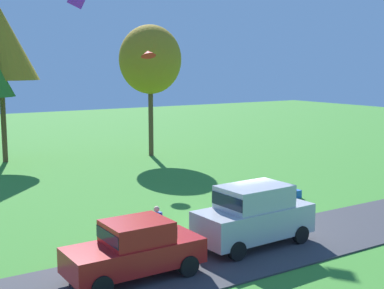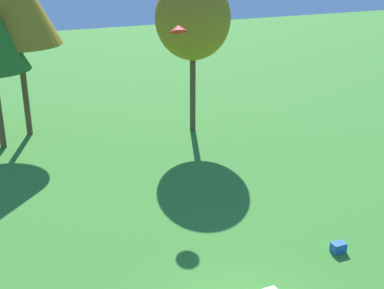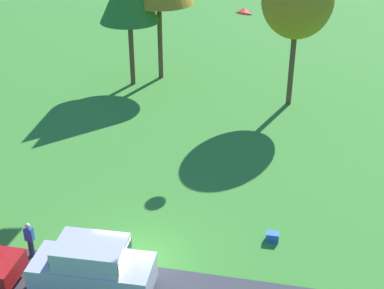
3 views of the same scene
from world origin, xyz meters
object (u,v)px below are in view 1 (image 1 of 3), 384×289
(car_sedan_near_entrance, at_px, (135,247))
(person_beside_suv, at_px, (157,228))
(car_suv_mid_row, at_px, (254,213))
(kite_delta_trailing_tail, at_px, (148,53))
(tree_center_back, at_px, (150,60))
(cooler_box, at_px, (295,194))

(car_sedan_near_entrance, height_order, person_beside_suv, car_sedan_near_entrance)
(car_suv_mid_row, bearing_deg, car_sedan_near_entrance, -175.81)
(car_suv_mid_row, relative_size, person_beside_suv, 2.73)
(car_suv_mid_row, height_order, person_beside_suv, car_suv_mid_row)
(person_beside_suv, height_order, kite_delta_trailing_tail, kite_delta_trailing_tail)
(car_sedan_near_entrance, relative_size, kite_delta_trailing_tail, 4.64)
(car_sedan_near_entrance, distance_m, car_suv_mid_row, 5.18)
(car_suv_mid_row, relative_size, tree_center_back, 0.48)
(person_beside_suv, distance_m, cooler_box, 10.39)
(car_sedan_near_entrance, bearing_deg, kite_delta_trailing_tail, 60.18)
(cooler_box, bearing_deg, person_beside_suv, -162.34)
(car_suv_mid_row, distance_m, person_beside_suv, 3.68)
(car_suv_mid_row, bearing_deg, kite_delta_trailing_tail, 76.15)
(tree_center_back, relative_size, cooler_box, 17.33)
(cooler_box, bearing_deg, car_sedan_near_entrance, -156.93)
(tree_center_back, xyz_separation_m, cooler_box, (-0.02, -15.48, -6.95))
(person_beside_suv, xyz_separation_m, cooler_box, (9.88, 3.15, -0.68))
(tree_center_back, height_order, kite_delta_trailing_tail, tree_center_back)
(kite_delta_trailing_tail, bearing_deg, cooler_box, -75.11)
(car_sedan_near_entrance, height_order, tree_center_back, tree_center_back)
(cooler_box, height_order, kite_delta_trailing_tail, kite_delta_trailing_tail)
(car_sedan_near_entrance, xyz_separation_m, person_beside_suv, (1.81, 1.83, -0.16))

